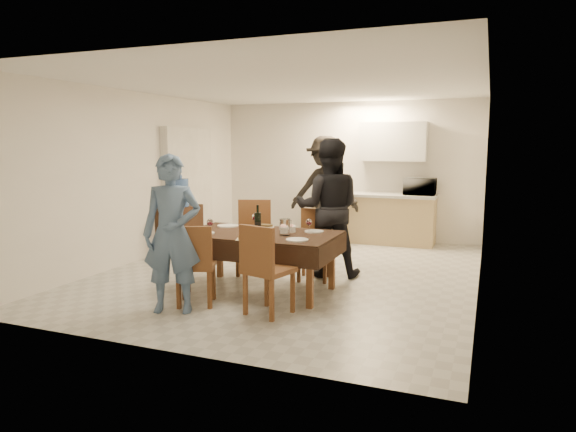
{
  "coord_description": "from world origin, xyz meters",
  "views": [
    {
      "loc": [
        2.57,
        -6.62,
        1.81
      ],
      "look_at": [
        0.08,
        -0.3,
        0.85
      ],
      "focal_mm": 32.0,
      "sensor_mm": 36.0,
      "label": 1
    }
  ],
  "objects_px": {
    "dining_table": "(260,235)",
    "microwave": "(420,186)",
    "wine_bottle": "(258,218)",
    "savoury_tart": "(254,237)",
    "person_near": "(172,234)",
    "water_jug": "(179,192)",
    "person_kitchen": "(325,190)",
    "console": "(180,229)",
    "person_far": "(328,208)",
    "water_pitcher": "(285,227)"
  },
  "relations": [
    {
      "from": "wine_bottle",
      "to": "water_pitcher",
      "type": "bearing_deg",
      "value": -14.04
    },
    {
      "from": "dining_table",
      "to": "person_kitchen",
      "type": "distance_m",
      "value": 3.24
    },
    {
      "from": "person_far",
      "to": "console",
      "type": "bearing_deg",
      "value": -28.2
    },
    {
      "from": "savoury_tart",
      "to": "person_near",
      "type": "xyz_separation_m",
      "value": [
        -0.65,
        -0.67,
        0.1
      ]
    },
    {
      "from": "water_jug",
      "to": "savoury_tart",
      "type": "relative_size",
      "value": 1.22
    },
    {
      "from": "savoury_tart",
      "to": "water_jug",
      "type": "bearing_deg",
      "value": 138.74
    },
    {
      "from": "dining_table",
      "to": "person_near",
      "type": "bearing_deg",
      "value": -117.13
    },
    {
      "from": "dining_table",
      "to": "savoury_tart",
      "type": "distance_m",
      "value": 0.4
    },
    {
      "from": "wine_bottle",
      "to": "water_pitcher",
      "type": "distance_m",
      "value": 0.42
    },
    {
      "from": "dining_table",
      "to": "wine_bottle",
      "type": "distance_m",
      "value": 0.21
    },
    {
      "from": "person_kitchen",
      "to": "wine_bottle",
      "type": "bearing_deg",
      "value": -87.68
    },
    {
      "from": "wine_bottle",
      "to": "microwave",
      "type": "distance_m",
      "value": 3.92
    },
    {
      "from": "water_pitcher",
      "to": "person_near",
      "type": "relative_size",
      "value": 0.12
    },
    {
      "from": "wine_bottle",
      "to": "person_far",
      "type": "xyz_separation_m",
      "value": [
        0.6,
        1.0,
        0.04
      ]
    },
    {
      "from": "dining_table",
      "to": "wine_bottle",
      "type": "xyz_separation_m",
      "value": [
        -0.05,
        0.05,
        0.2
      ]
    },
    {
      "from": "console",
      "to": "person_far",
      "type": "bearing_deg",
      "value": -12.82
    },
    {
      "from": "console",
      "to": "person_kitchen",
      "type": "xyz_separation_m",
      "value": [
        2.08,
        1.53,
        0.59
      ]
    },
    {
      "from": "dining_table",
      "to": "microwave",
      "type": "xyz_separation_m",
      "value": [
        1.44,
        3.67,
        0.36
      ]
    },
    {
      "from": "water_pitcher",
      "to": "savoury_tart",
      "type": "relative_size",
      "value": 0.52
    },
    {
      "from": "console",
      "to": "person_near",
      "type": "xyz_separation_m",
      "value": [
        1.71,
        -2.74,
        0.47
      ]
    },
    {
      "from": "console",
      "to": "person_kitchen",
      "type": "bearing_deg",
      "value": 36.37
    },
    {
      "from": "dining_table",
      "to": "water_pitcher",
      "type": "xyz_separation_m",
      "value": [
        0.35,
        -0.05,
        0.13
      ]
    },
    {
      "from": "savoury_tart",
      "to": "dining_table",
      "type": "bearing_deg",
      "value": 104.74
    },
    {
      "from": "microwave",
      "to": "person_near",
      "type": "distance_m",
      "value": 5.13
    },
    {
      "from": "savoury_tart",
      "to": "person_kitchen",
      "type": "distance_m",
      "value": 3.62
    },
    {
      "from": "wine_bottle",
      "to": "microwave",
      "type": "xyz_separation_m",
      "value": [
        1.49,
        3.62,
        0.16
      ]
    },
    {
      "from": "wine_bottle",
      "to": "dining_table",
      "type": "bearing_deg",
      "value": -45.0
    },
    {
      "from": "savoury_tart",
      "to": "console",
      "type": "bearing_deg",
      "value": 138.74
    },
    {
      "from": "person_near",
      "to": "savoury_tart",
      "type": "bearing_deg",
      "value": 24.66
    },
    {
      "from": "wine_bottle",
      "to": "person_near",
      "type": "xyz_separation_m",
      "value": [
        -0.5,
        -1.1,
        -0.04
      ]
    },
    {
      "from": "savoury_tart",
      "to": "microwave",
      "type": "height_order",
      "value": "microwave"
    },
    {
      "from": "microwave",
      "to": "wine_bottle",
      "type": "bearing_deg",
      "value": 67.61
    },
    {
      "from": "wine_bottle",
      "to": "savoury_tart",
      "type": "bearing_deg",
      "value": -70.77
    },
    {
      "from": "water_jug",
      "to": "person_kitchen",
      "type": "xyz_separation_m",
      "value": [
        2.08,
        1.53,
        -0.02
      ]
    },
    {
      "from": "person_near",
      "to": "water_jug",
      "type": "bearing_deg",
      "value": 100.75
    },
    {
      "from": "dining_table",
      "to": "console",
      "type": "distance_m",
      "value": 2.84
    },
    {
      "from": "water_jug",
      "to": "wine_bottle",
      "type": "bearing_deg",
      "value": -36.58
    },
    {
      "from": "console",
      "to": "microwave",
      "type": "height_order",
      "value": "microwave"
    },
    {
      "from": "console",
      "to": "water_jug",
      "type": "bearing_deg",
      "value": 0.0
    },
    {
      "from": "console",
      "to": "person_near",
      "type": "bearing_deg",
      "value": -58.05
    },
    {
      "from": "wine_bottle",
      "to": "person_far",
      "type": "relative_size",
      "value": 0.18
    },
    {
      "from": "microwave",
      "to": "water_jug",
      "type": "bearing_deg",
      "value": 28.18
    },
    {
      "from": "water_jug",
      "to": "person_kitchen",
      "type": "height_order",
      "value": "person_kitchen"
    },
    {
      "from": "water_jug",
      "to": "wine_bottle",
      "type": "xyz_separation_m",
      "value": [
        2.21,
        -1.64,
        -0.1
      ]
    },
    {
      "from": "dining_table",
      "to": "person_far",
      "type": "height_order",
      "value": "person_far"
    },
    {
      "from": "dining_table",
      "to": "person_kitchen",
      "type": "relative_size",
      "value": 0.96
    },
    {
      "from": "microwave",
      "to": "savoury_tart",
      "type": "bearing_deg",
      "value": 71.68
    },
    {
      "from": "person_far",
      "to": "person_kitchen",
      "type": "bearing_deg",
      "value": -86.83
    },
    {
      "from": "water_jug",
      "to": "person_near",
      "type": "bearing_deg",
      "value": -58.05
    },
    {
      "from": "dining_table",
      "to": "console",
      "type": "relative_size",
      "value": 2.27
    }
  ]
}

